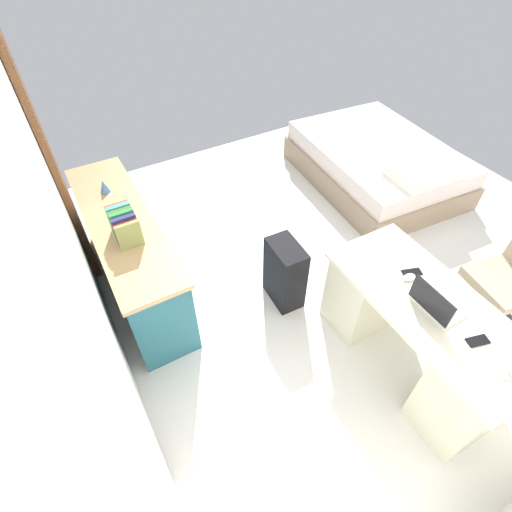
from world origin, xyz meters
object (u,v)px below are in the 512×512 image
credenza (131,254)px  cell_phone_near_laptop (478,341)px  cell_phone_by_mouse (412,272)px  office_chair (507,284)px  bed (377,164)px  suitcase_black (285,273)px  laptop (436,303)px  figurine_small (104,186)px  computer_mouse (409,277)px  desk (417,333)px

credenza → cell_phone_near_laptop: size_ratio=13.24×
cell_phone_by_mouse → office_chair: bearing=-90.0°
bed → suitcase_black: bearing=117.1°
bed → suitcase_black: (-0.97, 1.89, 0.06)m
laptop → figurine_small: size_ratio=2.85×
bed → computer_mouse: computer_mouse is taller
office_chair → cell_phone_by_mouse: 0.94m
laptop → computer_mouse: size_ratio=3.13×
laptop → computer_mouse: bearing=-9.8°
laptop → cell_phone_by_mouse: size_ratio=2.30×
credenza → cell_phone_by_mouse: (-1.49, -1.61, 0.33)m
office_chair → cell_phone_by_mouse: size_ratio=6.91×
cell_phone_near_laptop → bed: bearing=-16.4°
office_chair → computer_mouse: size_ratio=9.40×
desk → suitcase_black: bearing=25.2°
office_chair → laptop: office_chair is taller
credenza → office_chair: bearing=-126.3°
cell_phone_near_laptop → figurine_small: 2.93m
office_chair → cell_phone_near_laptop: bearing=108.3°
laptop → credenza: bearing=40.1°
desk → computer_mouse: bearing=-5.3°
laptop → computer_mouse: 0.27m
desk → credenza: (1.75, 1.52, 0.02)m
desk → bed: size_ratio=0.72×
office_chair → suitcase_black: size_ratio=1.54×
office_chair → figurine_small: 3.31m
laptop → figurine_small: 2.65m
desk → cell_phone_by_mouse: 0.44m
cell_phone_near_laptop → cell_phone_by_mouse: size_ratio=1.00×
computer_mouse → cell_phone_near_laptop: computer_mouse is taller
suitcase_black → cell_phone_by_mouse: cell_phone_by_mouse is taller
computer_mouse → figurine_small: (1.93, 1.55, 0.10)m
suitcase_black → figurine_small: (1.16, 1.06, 0.53)m
bed → suitcase_black: 2.12m
office_chair → computer_mouse: office_chair is taller
desk → cell_phone_by_mouse: (0.26, -0.08, 0.35)m
computer_mouse → desk: bearing=175.5°
office_chair → credenza: (1.79, 2.44, -0.03)m
bed → laptop: size_ratio=6.41×
cell_phone_near_laptop → laptop: bearing=22.6°
office_chair → credenza: size_ratio=0.52×
cell_phone_near_laptop → suitcase_black: bearing=35.1°
laptop → office_chair: bearing=-90.5°
credenza → bed: size_ratio=0.90×
credenza → laptop: 2.36m
desk → suitcase_black: desk is taller
figurine_small → bed: bearing=-93.8°
bed → cell_phone_by_mouse: cell_phone_by_mouse is taller
desk → office_chair: bearing=-92.3°
cell_phone_by_mouse → suitcase_black: bearing=56.2°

